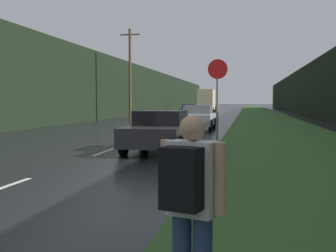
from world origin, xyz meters
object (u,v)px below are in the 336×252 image
Objects in this scene: car_oncoming at (190,110)px; delivery_truck at (207,100)px; car_passing_far at (198,117)px; stop_sign at (217,99)px; car_passing_near at (160,131)px; hitchhiker_with_backpack at (190,202)px.

delivery_truck is at bearing 90.00° from car_oncoming.
stop_sign is at bearing 99.34° from car_passing_far.
car_passing_near is 0.95× the size of car_oncoming.
car_passing_far is 23.86m from car_oncoming.
car_passing_far is 0.59× the size of delivery_truck.
car_passing_near is (-2.55, 11.08, -0.22)m from hitchhiker_with_backpack.
stop_sign is 0.42× the size of delivery_truck.
stop_sign is at bearing 109.96° from hitchhiker_with_backpack.
car_oncoming is at bearing 99.05° from stop_sign.
delivery_truck is at bearing 95.75° from stop_sign.
car_passing_far reaches higher than car_oncoming.
car_oncoming is (-5.76, 36.13, -1.09)m from stop_sign.
stop_sign is 12.77m from car_passing_far.
delivery_truck reaches higher than car_passing_near.
hitchhiker_with_backpack is (0.49, -9.96, -0.87)m from stop_sign.
stop_sign is 1.87× the size of hitchhiker_with_backpack.
stop_sign is 0.66× the size of car_oncoming.
car_oncoming is 0.64× the size of delivery_truck.
hitchhiker_with_backpack is at bearing -87.20° from stop_sign.
delivery_truck is at bearing 112.47° from hitchhiker_with_backpack.
car_oncoming is at bearing 114.87° from hitchhiker_with_backpack.
delivery_truck is (-6.24, 67.11, 0.98)m from hitchhiker_with_backpack.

